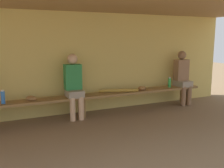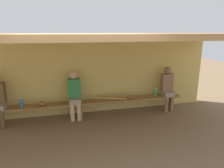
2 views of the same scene
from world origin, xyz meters
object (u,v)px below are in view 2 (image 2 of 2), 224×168
(baseball_bat, at_px, (111,98))
(baseball_glove_worn, at_px, (42,103))
(water_bottle_clear, at_px, (155,92))
(player_with_sunglasses, at_px, (167,87))
(baseball_glove_dark_brown, at_px, (131,97))
(bench, at_px, (81,104))
(water_bottle_orange, at_px, (22,103))
(player_rightmost, at_px, (74,93))

(baseball_bat, bearing_deg, baseball_glove_worn, -162.51)
(water_bottle_clear, xyz_separation_m, baseball_bat, (-1.39, -0.01, -0.08))
(player_with_sunglasses, xyz_separation_m, baseball_glove_dark_brown, (-1.18, -0.02, -0.22))
(baseball_glove_worn, relative_size, baseball_glove_dark_brown, 1.00)
(baseball_bat, bearing_deg, bench, -162.29)
(water_bottle_orange, distance_m, baseball_bat, 2.38)
(baseball_glove_worn, height_order, baseball_glove_dark_brown, same)
(player_rightmost, relative_size, baseball_glove_dark_brown, 5.56)
(player_rightmost, relative_size, water_bottle_orange, 5.20)
(water_bottle_clear, xyz_separation_m, water_bottle_orange, (-3.77, -0.04, 0.01))
(baseball_glove_dark_brown, bearing_deg, baseball_glove_worn, 143.53)
(player_rightmost, distance_m, baseball_glove_worn, 0.88)
(player_rightmost, xyz_separation_m, water_bottle_orange, (-1.35, -0.03, -0.15))
(player_with_sunglasses, bearing_deg, player_rightmost, 180.00)
(water_bottle_orange, bearing_deg, bench, 1.08)
(baseball_glove_worn, bearing_deg, water_bottle_orange, -115.62)
(bench, bearing_deg, water_bottle_orange, -178.92)
(player_with_sunglasses, relative_size, player_rightmost, 1.00)
(baseball_glove_worn, relative_size, baseball_bat, 0.27)
(baseball_glove_worn, bearing_deg, player_with_sunglasses, 60.24)
(water_bottle_clear, distance_m, baseball_bat, 1.39)
(water_bottle_clear, bearing_deg, player_with_sunglasses, -0.59)
(water_bottle_orange, bearing_deg, water_bottle_clear, 0.54)
(player_rightmost, bearing_deg, water_bottle_clear, 0.09)
(bench, distance_m, player_with_sunglasses, 2.67)
(water_bottle_clear, height_order, baseball_bat, water_bottle_clear)
(baseball_glove_dark_brown, bearing_deg, baseball_bat, 142.57)
(bench, height_order, water_bottle_orange, water_bottle_orange)
(player_rightmost, xyz_separation_m, water_bottle_clear, (2.41, 0.00, -0.15))
(bench, relative_size, player_rightmost, 4.49)
(player_with_sunglasses, distance_m, baseball_glove_worn, 3.67)
(player_rightmost, height_order, water_bottle_orange, player_rightmost)
(player_rightmost, height_order, baseball_glove_dark_brown, player_rightmost)
(baseball_glove_worn, bearing_deg, water_bottle_clear, 60.31)
(player_with_sunglasses, height_order, water_bottle_orange, player_with_sunglasses)
(water_bottle_clear, height_order, baseball_glove_dark_brown, water_bottle_clear)
(player_with_sunglasses, bearing_deg, water_bottle_orange, -179.57)
(water_bottle_orange, distance_m, baseball_glove_worn, 0.51)
(water_bottle_orange, height_order, baseball_bat, water_bottle_orange)
(baseball_glove_dark_brown, bearing_deg, water_bottle_orange, 144.30)
(water_bottle_orange, xyz_separation_m, baseball_bat, (2.38, 0.03, -0.09))
(water_bottle_clear, bearing_deg, baseball_glove_worn, 180.00)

